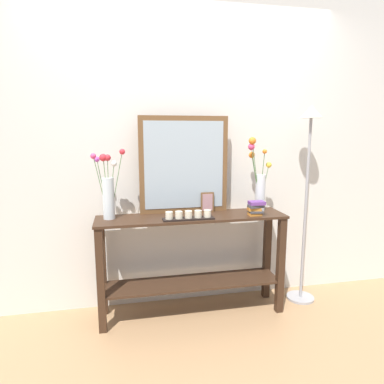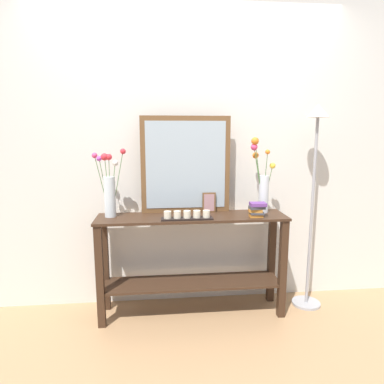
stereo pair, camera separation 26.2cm
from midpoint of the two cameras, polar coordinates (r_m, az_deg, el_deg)
ground_plane at (r=2.98m, az=2.68°, el=-19.84°), size 7.00×6.00×0.02m
wall_back at (r=2.87m, az=2.03°, el=7.56°), size 6.40×0.08×2.70m
console_table at (r=2.76m, az=2.77°, el=-10.36°), size 1.50×0.34×0.82m
mirror_leaning at (r=2.73m, az=1.68°, el=4.57°), size 0.72×0.03×0.78m
tall_vase_left at (r=2.64m, az=-11.07°, el=0.46°), size 0.25×0.13×0.53m
vase_right at (r=2.82m, az=14.44°, el=1.42°), size 0.21×0.18×0.61m
candle_tray at (r=2.55m, az=2.11°, el=-4.07°), size 0.39×0.09×0.07m
picture_frame_small at (r=2.78m, az=5.60°, el=-1.81°), size 0.11×0.01×0.16m
book_stack at (r=2.69m, az=13.66°, el=-2.88°), size 0.13×0.10×0.11m
floor_lamp at (r=2.96m, az=22.39°, el=2.87°), size 0.24×0.24×1.69m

